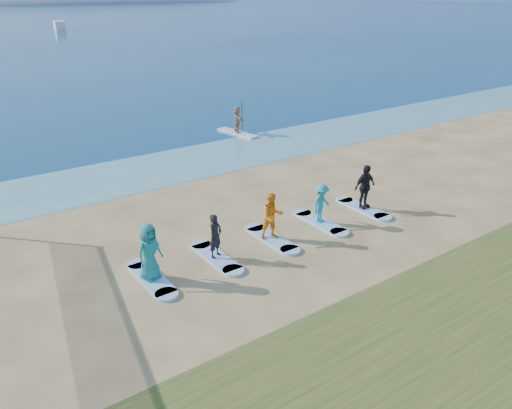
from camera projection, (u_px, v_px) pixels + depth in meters
ground at (288, 254)px, 16.84m from camera, size 600.00×600.00×0.00m
shallow_water at (156, 169)px, 24.69m from camera, size 600.00×600.00×0.00m
island_ridge at (95, 3)px, 291.73m from camera, size 220.00×56.00×18.00m
paddleboard at (237, 133)px, 30.65m from camera, size 1.22×3.08×0.12m
paddleboarder at (237, 119)px, 30.31m from camera, size 0.84×1.54×1.58m
boat_offshore_b at (60, 30)px, 106.15m from camera, size 2.74×5.77×1.83m
surfboard_0 at (152, 279)px, 15.32m from camera, size 0.70×2.20×0.09m
student_0 at (149, 252)px, 14.95m from camera, size 1.03×0.86×1.81m
surfboard_1 at (216, 257)px, 16.55m from camera, size 0.70×2.20×0.09m
student_1 at (215, 236)px, 16.23m from camera, size 0.65×0.55×1.51m
surfboard_2 at (272, 239)px, 17.77m from camera, size 0.70×2.20×0.09m
student_2 at (272, 216)px, 17.42m from camera, size 0.97×0.85×1.69m
surfboard_3 at (320, 223)px, 18.99m from camera, size 0.70×2.20×0.09m
student_3 at (321, 203)px, 18.68m from camera, size 1.10×0.82×1.51m
surfboard_4 at (363, 208)px, 20.22m from camera, size 0.70×2.20×0.09m
student_4 at (365, 187)px, 19.84m from camera, size 1.06×0.44×1.80m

